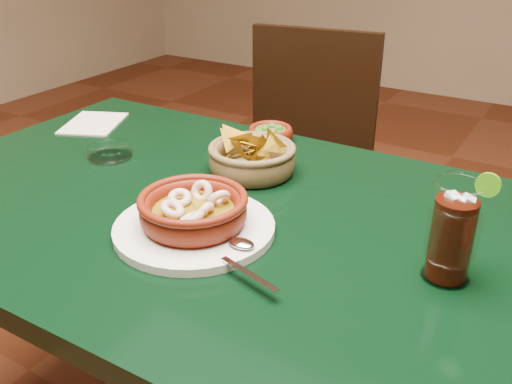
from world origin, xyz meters
The scene contains 8 objects.
dining_table centered at (0.00, 0.00, 0.65)m, with size 1.20×0.80×0.75m.
dining_chair centered at (-0.14, 0.71, 0.51)m, with size 0.48×0.48×0.92m.
shrimp_plate centered at (0.07, -0.10, 0.78)m, with size 0.35×0.27×0.08m.
chip_basket centered at (0.02, 0.16, 0.78)m, with size 0.21×0.21×0.12m.
guacamole_ramekin centered at (-0.03, 0.33, 0.77)m, with size 0.12×0.12×0.04m.
cola_drink centered at (0.46, -0.01, 0.83)m, with size 0.15×0.15×0.18m.
glass_ashtray centered at (-0.29, 0.07, 0.76)m, with size 0.12×0.12×0.03m.
paper_menu centered at (-0.48, 0.20, 0.75)m, with size 0.19×0.21×0.00m.
Camera 1 is at (0.58, -0.75, 1.23)m, focal length 40.00 mm.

